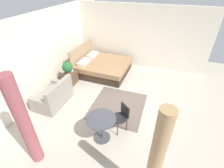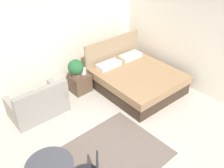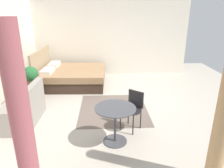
{
  "view_description": "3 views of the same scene",
  "coord_description": "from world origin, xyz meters",
  "px_view_note": "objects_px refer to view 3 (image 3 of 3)",
  "views": [
    {
      "loc": [
        -4.27,
        -1.1,
        3.68
      ],
      "look_at": [
        -0.24,
        0.26,
        0.83
      ],
      "focal_mm": 26.41,
      "sensor_mm": 36.0,
      "label": 1
    },
    {
      "loc": [
        -2.57,
        -2.43,
        3.87
      ],
      "look_at": [
        0.4,
        0.89,
        0.92
      ],
      "focal_mm": 40.02,
      "sensor_mm": 36.0,
      "label": 2
    },
    {
      "loc": [
        -4.96,
        0.28,
        2.37
      ],
      "look_at": [
        -0.38,
        0.09,
        0.73
      ],
      "focal_mm": 33.03,
      "sensor_mm": 36.0,
      "label": 3
    }
  ],
  "objects_px": {
    "balcony_table": "(115,118)",
    "cafe_chair_near_window": "(133,106)",
    "nightstand": "(34,91)",
    "couch": "(21,111)",
    "bed": "(71,76)",
    "vase": "(34,78)",
    "potted_plant": "(30,75)"
  },
  "relations": [
    {
      "from": "balcony_table",
      "to": "cafe_chair_near_window",
      "type": "bearing_deg",
      "value": -39.2
    },
    {
      "from": "nightstand",
      "to": "cafe_chair_near_window",
      "type": "bearing_deg",
      "value": -122.09
    },
    {
      "from": "potted_plant",
      "to": "balcony_table",
      "type": "relative_size",
      "value": 0.65
    },
    {
      "from": "potted_plant",
      "to": "nightstand",
      "type": "bearing_deg",
      "value": 7.07
    },
    {
      "from": "balcony_table",
      "to": "cafe_chair_near_window",
      "type": "xyz_separation_m",
      "value": [
        0.49,
        -0.4,
        -0.01
      ]
    },
    {
      "from": "cafe_chair_near_window",
      "to": "vase",
      "type": "bearing_deg",
      "value": 55.85
    },
    {
      "from": "couch",
      "to": "balcony_table",
      "type": "distance_m",
      "value": 2.21
    },
    {
      "from": "couch",
      "to": "potted_plant",
      "type": "distance_m",
      "value": 1.28
    },
    {
      "from": "nightstand",
      "to": "balcony_table",
      "type": "height_order",
      "value": "balcony_table"
    },
    {
      "from": "cafe_chair_near_window",
      "to": "bed",
      "type": "bearing_deg",
      "value": 31.01
    },
    {
      "from": "couch",
      "to": "nightstand",
      "type": "bearing_deg",
      "value": 5.85
    },
    {
      "from": "couch",
      "to": "vase",
      "type": "height_order",
      "value": "couch"
    },
    {
      "from": "balcony_table",
      "to": "cafe_chair_near_window",
      "type": "distance_m",
      "value": 0.63
    },
    {
      "from": "balcony_table",
      "to": "cafe_chair_near_window",
      "type": "height_order",
      "value": "cafe_chair_near_window"
    },
    {
      "from": "nightstand",
      "to": "vase",
      "type": "distance_m",
      "value": 0.35
    },
    {
      "from": "bed",
      "to": "potted_plant",
      "type": "height_order",
      "value": "bed"
    },
    {
      "from": "vase",
      "to": "balcony_table",
      "type": "bearing_deg",
      "value": -135.92
    },
    {
      "from": "bed",
      "to": "couch",
      "type": "relative_size",
      "value": 1.7
    },
    {
      "from": "couch",
      "to": "bed",
      "type": "bearing_deg",
      "value": -16.83
    },
    {
      "from": "nightstand",
      "to": "vase",
      "type": "xyz_separation_m",
      "value": [
        0.12,
        -0.02,
        0.33
      ]
    },
    {
      "from": "potted_plant",
      "to": "balcony_table",
      "type": "distance_m",
      "value": 2.95
    },
    {
      "from": "nightstand",
      "to": "potted_plant",
      "type": "height_order",
      "value": "potted_plant"
    },
    {
      "from": "bed",
      "to": "couch",
      "type": "distance_m",
      "value": 2.59
    },
    {
      "from": "balcony_table",
      "to": "cafe_chair_near_window",
      "type": "relative_size",
      "value": 0.93
    },
    {
      "from": "bed",
      "to": "couch",
      "type": "xyz_separation_m",
      "value": [
        -2.48,
        0.75,
        -0.01
      ]
    },
    {
      "from": "vase",
      "to": "balcony_table",
      "type": "relative_size",
      "value": 0.23
    },
    {
      "from": "couch",
      "to": "cafe_chair_near_window",
      "type": "relative_size",
      "value": 1.57
    },
    {
      "from": "bed",
      "to": "couch",
      "type": "height_order",
      "value": "bed"
    },
    {
      "from": "couch",
      "to": "nightstand",
      "type": "height_order",
      "value": "couch"
    },
    {
      "from": "balcony_table",
      "to": "nightstand",
      "type": "bearing_deg",
      "value": 45.9
    },
    {
      "from": "couch",
      "to": "vase",
      "type": "xyz_separation_m",
      "value": [
        1.4,
        0.11,
        0.29
      ]
    },
    {
      "from": "balcony_table",
      "to": "bed",
      "type": "bearing_deg",
      "value": 21.33
    }
  ]
}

